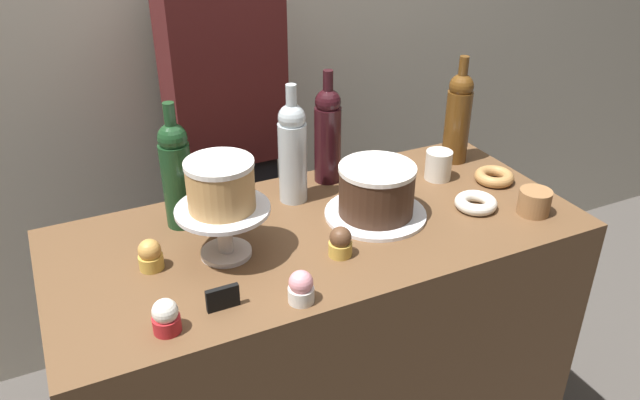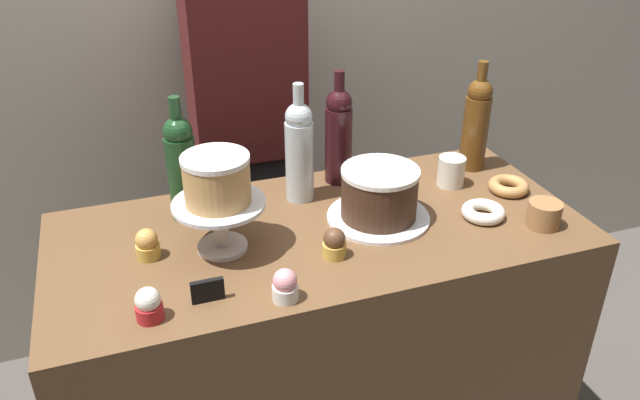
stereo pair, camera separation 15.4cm
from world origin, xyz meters
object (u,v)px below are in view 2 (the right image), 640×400
cupcake_caramel (147,244)px  price_sign_chalkboard (208,291)px  cupcake_vanilla (149,305)px  donut_maple (509,186)px  coffee_cup_ceramic (451,171)px  cake_stand_pedestal (220,217)px  cupcake_strawberry (285,286)px  donut_sugar (483,212)px  wine_bottle_amber (476,122)px  cookie_stack (544,214)px  chocolate_round_cake (379,193)px  wine_bottle_clear (298,150)px  wine_bottle_green (182,166)px  barista_figure (249,153)px  cupcake_chocolate (334,243)px  white_layer_cake (217,179)px  wine_bottle_dark_red (339,134)px

cupcake_caramel → price_sign_chalkboard: cupcake_caramel is taller
cupcake_vanilla → price_sign_chalkboard: bearing=9.3°
donut_maple → coffee_cup_ceramic: 0.16m
cake_stand_pedestal → cupcake_strawberry: size_ratio=2.93×
cupcake_strawberry → donut_sugar: (0.58, 0.16, -0.02)m
wine_bottle_amber → cookie_stack: (-0.01, -0.36, -0.11)m
chocolate_round_cake → price_sign_chalkboard: size_ratio=2.82×
cookie_stack → wine_bottle_clear: bearing=147.7°
chocolate_round_cake → price_sign_chalkboard: 0.52m
wine_bottle_clear → cookie_stack: 0.65m
wine_bottle_green → coffee_cup_ceramic: wine_bottle_green is taller
barista_figure → chocolate_round_cake: bearing=-73.9°
donut_sugar → price_sign_chalkboard: (-0.74, -0.11, 0.01)m
cake_stand_pedestal → cupcake_vanilla: cake_stand_pedestal is taller
cupcake_chocolate → price_sign_chalkboard: (-0.31, -0.07, -0.01)m
white_layer_cake → cupcake_chocolate: bearing=-25.9°
cupcake_strawberry → cookie_stack: cupcake_strawberry is taller
donut_sugar → price_sign_chalkboard: price_sign_chalkboard is taller
white_layer_cake → cupcake_caramel: (-0.17, 0.02, -0.15)m
donut_sugar → wine_bottle_dark_red: bearing=131.1°
cookie_stack → barista_figure: bearing=124.7°
price_sign_chalkboard → donut_maple: bearing=13.7°
cupcake_vanilla → price_sign_chalkboard: cupcake_vanilla is taller
wine_bottle_clear → wine_bottle_green: (-0.30, 0.00, 0.00)m
cake_stand_pedestal → white_layer_cake: bearing=0.0°
white_layer_cake → donut_maple: white_layer_cake is taller
cupcake_vanilla → donut_maple: 1.03m
white_layer_cake → price_sign_chalkboard: (-0.07, -0.19, -0.16)m
wine_bottle_green → cupcake_vanilla: (-0.13, -0.39, -0.11)m
chocolate_round_cake → donut_sugar: size_ratio=1.77×
cupcake_caramel → barista_figure: 0.76m
wine_bottle_green → wine_bottle_clear: bearing=-0.6°
wine_bottle_green → barista_figure: size_ratio=0.20×
white_layer_cake → wine_bottle_dark_red: 0.46m
wine_bottle_amber → cupcake_strawberry: 0.84m
cupcake_vanilla → cookie_stack: cupcake_vanilla is taller
cupcake_chocolate → coffee_cup_ceramic: (0.44, 0.23, 0.01)m
cupcake_strawberry → cookie_stack: (0.70, 0.08, -0.00)m
wine_bottle_clear → donut_sugar: wine_bottle_clear is taller
cupcake_caramel → cupcake_vanilla: 0.23m
cupcake_strawberry → price_sign_chalkboard: size_ratio=1.06×
wine_bottle_amber → donut_maple: wine_bottle_amber is taller
donut_maple → cookie_stack: (-0.02, -0.19, 0.02)m
cupcake_chocolate → donut_maple: (0.57, 0.14, -0.02)m
cake_stand_pedestal → price_sign_chalkboard: size_ratio=3.11×
donut_maple → coffee_cup_ceramic: bearing=146.5°
white_layer_cake → cupcake_vanilla: size_ratio=2.09×
cupcake_caramel → cupcake_chocolate: size_ratio=1.00×
wine_bottle_dark_red → cupcake_caramel: (-0.56, -0.23, -0.11)m
wine_bottle_clear → cupcake_vanilla: bearing=-138.3°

